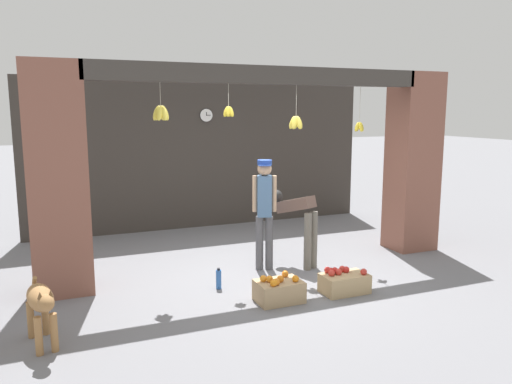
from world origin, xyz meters
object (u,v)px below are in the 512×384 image
Objects in this scene: fruit_crate_oranges at (279,290)px; water_bottle at (219,279)px; fruit_crate_apples at (344,282)px; shopkeeper at (264,206)px; wall_clock at (206,115)px; dog at (41,303)px; worker_stooping at (298,217)px.

fruit_crate_oranges is 1.99× the size of water_bottle.
shopkeeper is at bearing 114.39° from fruit_crate_apples.
water_bottle is 4.10m from wall_clock.
fruit_crate_apples is (3.50, 0.13, -0.31)m from dog.
shopkeeper is (2.94, 1.37, 0.49)m from dog.
shopkeeper is at bearing 74.85° from fruit_crate_oranges.
fruit_crate_oranges is at bearing -149.96° from worker_stooping.
dog is 3.04× the size of water_bottle.
dog is at bearing -157.68° from water_bottle.
water_bottle is (-0.54, 0.69, -0.01)m from fruit_crate_oranges.
fruit_crate_apples is at bearing 135.12° from shopkeeper.
shopkeeper is 1.58m from fruit_crate_apples.
shopkeeper is at bearing 30.92° from water_bottle.
dog is at bearing 45.70° from shopkeeper.
shopkeeper is at bearing -90.61° from wall_clock.
shopkeeper reaches higher than dog.
wall_clock reaches higher than fruit_crate_oranges.
shopkeeper is at bearing 104.37° from dog.
water_bottle is at bearing -104.60° from wall_clock.
water_bottle is at bearing 175.69° from worker_stooping.
shopkeeper reaches higher than water_bottle.
wall_clock reaches higher than worker_stooping.
dog is 5.49m from wall_clock.
dog is at bearing -177.93° from fruit_crate_apples.
fruit_crate_oranges reaches higher than fruit_crate_apples.
worker_stooping reaches higher than fruit_crate_apples.
fruit_crate_apples is 2.11× the size of water_bottle.
dog reaches higher than fruit_crate_apples.
fruit_crate_oranges reaches higher than water_bottle.
worker_stooping is 4.25× the size of wall_clock.
dog is 3.28m from shopkeeper.
worker_stooping is (0.54, -0.01, -0.20)m from shopkeeper.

